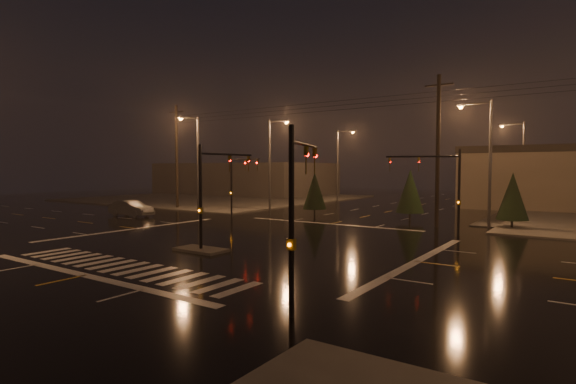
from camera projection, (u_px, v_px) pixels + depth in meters
name	position (u px, v px, depth m)	size (l,w,h in m)	color
ground	(246.00, 241.00, 28.63)	(140.00, 140.00, 0.00)	black
sidewalk_nw	(221.00, 198.00, 70.25)	(36.00, 36.00, 0.12)	#45433E
median_island	(201.00, 250.00, 25.32)	(3.00, 1.60, 0.15)	#45433E
crosswalk	(125.00, 267.00, 21.20)	(15.00, 2.60, 0.01)	beige
stop_bar_near	(85.00, 275.00, 19.55)	(16.00, 0.50, 0.01)	beige
stop_bar_far	(330.00, 224.00, 37.71)	(16.00, 0.50, 0.01)	beige
commercial_block	(245.00, 179.00, 82.82)	(30.00, 18.00, 5.60)	#423D3A
signal_mast_median	(212.00, 184.00, 25.90)	(0.25, 4.59, 6.00)	black
signal_mast_ne	(443.00, 181.00, 31.46)	(4.84, 1.86, 6.00)	black
signal_mast_nw	(237.00, 178.00, 42.13)	(4.84, 1.86, 6.00)	black
signal_mast_se	(297.00, 198.00, 14.64)	(1.55, 3.87, 6.00)	black
streetlight_1	(272.00, 158.00, 49.47)	(2.77, 0.32, 10.00)	#38383A
streetlight_2	(340.00, 160.00, 62.68)	(2.77, 0.32, 10.00)	#38383A
streetlight_3	(486.00, 154.00, 35.25)	(2.77, 0.32, 10.00)	#38383A
streetlight_4	(520.00, 159.00, 51.75)	(2.77, 0.32, 10.00)	#38383A
streetlight_5	(196.00, 157.00, 46.55)	(0.32, 2.77, 10.00)	#38383A
utility_pole_0	(177.00, 156.00, 52.23)	(2.20, 0.32, 12.00)	black
utility_pole_1	(438.00, 150.00, 35.37)	(2.20, 0.32, 12.00)	black
conifer_0	(513.00, 196.00, 34.58)	(2.34, 2.34, 4.36)	black
conifer_3	(315.00, 191.00, 43.75)	(2.30, 2.30, 4.30)	black
conifer_4	(410.00, 191.00, 40.12)	(2.48, 2.48, 4.58)	black
car_crossing	(131.00, 208.00, 43.57)	(1.67, 4.78, 1.57)	#55595D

